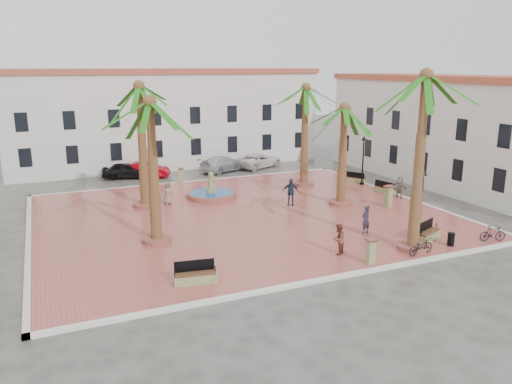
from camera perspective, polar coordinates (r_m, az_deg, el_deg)
ground at (r=33.17m, az=-1.59°, el=-2.85°), size 120.00×120.00×0.00m
plaza at (r=33.15m, az=-1.59°, el=-2.73°), size 26.00×22.00×0.15m
kerb_n at (r=43.21m, az=-7.06°, el=1.19°), size 26.30×0.30×0.16m
kerb_s at (r=23.92m, az=8.47°, el=-9.73°), size 26.30×0.30×0.16m
kerb_e at (r=39.68m, az=16.10°, el=-0.43°), size 0.30×22.30×0.16m
kerb_w at (r=30.99m, az=-24.58°, el=-5.26°), size 0.30×22.30×0.16m
building_north at (r=51.06m, az=-10.14°, el=8.41°), size 30.40×7.40×9.50m
building_east at (r=45.02m, az=21.81°, el=6.55°), size 7.40×26.40×9.00m
fountain at (r=37.59m, az=-5.12°, el=-0.20°), size 3.74×3.74×1.93m
palm_nw at (r=34.70m, az=-13.15°, el=10.16°), size 5.67×5.67×8.68m
palm_sw at (r=27.16m, az=-11.96°, el=8.17°), size 5.34×5.34×8.11m
palm_s at (r=26.66m, az=18.73°, el=10.50°), size 5.27×5.27×9.49m
palm_e at (r=35.03m, az=10.04°, el=8.06°), size 5.51×5.51×7.21m
palm_ne at (r=40.42m, az=5.69°, el=10.54°), size 5.48×5.48×8.33m
bench_s at (r=23.08m, az=-6.96°, el=-9.62°), size 2.01×0.87×1.03m
bench_se at (r=29.95m, az=19.06°, el=-4.64°), size 2.10×1.35×1.06m
bench_e at (r=39.96m, az=14.56°, el=0.27°), size 0.93×1.90×0.96m
bench_ne at (r=43.07m, az=11.33°, el=1.42°), size 1.38×1.73×0.91m
lamppost_s at (r=30.10m, az=18.46°, el=0.18°), size 0.43×0.43×3.93m
lamppost_e at (r=41.93m, az=12.17°, el=4.53°), size 0.44×0.44×4.08m
bollard_se at (r=25.53m, az=12.99°, el=-6.59°), size 0.49×0.49×1.29m
bollard_n at (r=42.14m, az=-8.58°, el=1.87°), size 0.58×0.58×1.34m
bollard_e at (r=35.87m, az=14.89°, el=-0.46°), size 0.62×0.62×1.53m
litter_bin at (r=29.43m, az=21.38°, el=-5.05°), size 0.38×0.38×0.73m
cyclist_a at (r=29.97m, az=12.43°, el=-3.06°), size 0.70×0.55×1.70m
bicycle_a at (r=27.52m, az=18.31°, el=-5.92°), size 1.75×0.81×0.89m
cyclist_b at (r=26.41m, az=9.39°, el=-5.35°), size 1.01×0.98×1.64m
bicycle_b at (r=31.05m, az=25.43°, el=-4.30°), size 1.57×0.89×0.91m
pedestrian_fountain_a at (r=35.99m, az=-10.07°, el=-0.09°), size 0.90×0.69×1.65m
pedestrian_fountain_b at (r=35.23m, az=3.97°, el=0.03°), size 1.22×1.00×1.94m
pedestrian_north at (r=40.45m, az=-12.01°, el=1.45°), size 0.76×1.18×1.73m
pedestrian_east at (r=38.65m, az=16.06°, el=0.53°), size 1.00×1.57×1.62m
car_black at (r=45.80m, az=-14.58°, el=2.39°), size 4.48×2.77×1.42m
car_red at (r=45.78m, az=-12.48°, el=2.49°), size 4.46×3.06×1.39m
car_silver at (r=47.40m, az=-3.72°, el=3.24°), size 5.50×3.93×1.48m
car_white at (r=49.23m, az=0.35°, el=3.63°), size 5.54×4.09×1.40m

